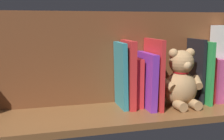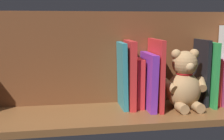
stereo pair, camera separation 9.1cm
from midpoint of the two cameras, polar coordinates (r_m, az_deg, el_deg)
ground_plane at (r=95.05cm, az=-2.78°, el=-9.08°), size 112.45×26.69×2.20cm
shelf_back_panel at (r=101.67cm, az=-4.19°, el=2.43°), size 112.45×1.50×33.29cm
book_0 at (r=111.34cm, az=17.56°, el=-1.81°), size 2.78×12.23×16.25cm
book_1 at (r=109.95cm, az=16.16°, el=-1.68°), size 2.26×11.62×17.05cm
book_2 at (r=107.26cm, az=15.52°, el=-0.38°), size 1.28×14.05×22.70cm
book_3 at (r=107.23cm, az=14.32°, el=-0.12°), size 1.22×11.72×23.47cm
teddy_bear at (r=100.46cm, az=11.32°, el=-2.22°), size 16.68×13.36×20.57cm
book_4 at (r=97.79cm, az=5.82°, el=-0.68°), size 1.36×16.09×23.87cm
book_5 at (r=97.62cm, az=4.38°, el=-2.10°), size 2.59×15.64×19.15cm
book_6 at (r=99.19cm, az=2.19°, el=-2.47°), size 2.61×10.63×17.13cm
book_7 at (r=96.89cm, az=0.63°, el=-0.88°), size 2.08×12.41×23.36cm
book_8 at (r=96.72cm, az=-0.90°, el=-1.09°), size 2.23×11.55×22.76cm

